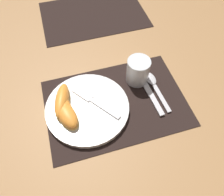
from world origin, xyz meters
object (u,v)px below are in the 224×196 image
object	(u,v)px
knife	(150,92)
spoon	(153,84)
citrus_wedge_0	(62,101)
juice_glass	(138,72)
citrus_wedge_2	(66,114)
citrus_wedge_1	(65,109)
plate	(87,107)
fork	(93,100)

from	to	relation	value
knife	spoon	world-z (taller)	spoon
spoon	citrus_wedge_0	distance (m)	0.32
juice_glass	citrus_wedge_2	bearing A→B (deg)	-161.16
knife	spoon	bearing A→B (deg)	49.16
knife	citrus_wedge_2	world-z (taller)	citrus_wedge_2
knife	citrus_wedge_0	xyz separation A→B (m)	(-0.29, 0.03, 0.03)
citrus_wedge_1	citrus_wedge_2	bearing A→B (deg)	-83.43
citrus_wedge_0	plate	bearing A→B (deg)	-22.60
fork	citrus_wedge_1	size ratio (longest dim) A/B	1.36
fork	citrus_wedge_0	bearing A→B (deg)	170.45
juice_glass	fork	size ratio (longest dim) A/B	0.57
citrus_wedge_0	citrus_wedge_2	bearing A→B (deg)	-84.40
fork	citrus_wedge_2	size ratio (longest dim) A/B	1.29
citrus_wedge_2	knife	bearing A→B (deg)	4.23
citrus_wedge_1	knife	bearing A→B (deg)	0.28
knife	citrus_wedge_0	world-z (taller)	citrus_wedge_0
juice_glass	fork	distance (m)	0.18
citrus_wedge_2	spoon	bearing A→B (deg)	9.41
spoon	knife	bearing A→B (deg)	-130.84
juice_glass	fork	xyz separation A→B (m)	(-0.17, -0.05, -0.02)
knife	spoon	size ratio (longest dim) A/B	1.16
plate	fork	xyz separation A→B (m)	(0.02, 0.01, 0.01)
knife	citrus_wedge_1	xyz separation A→B (m)	(-0.28, -0.00, 0.03)
citrus_wedge_0	citrus_wedge_1	world-z (taller)	citrus_wedge_0
knife	citrus_wedge_0	size ratio (longest dim) A/B	1.46
juice_glass	spoon	bearing A→B (deg)	-38.41
plate	citrus_wedge_1	world-z (taller)	citrus_wedge_1
knife	citrus_wedge_1	bearing A→B (deg)	-179.72
knife	spoon	distance (m)	0.04
knife	fork	distance (m)	0.20
citrus_wedge_1	plate	bearing A→B (deg)	0.61
knife	citrus_wedge_1	world-z (taller)	citrus_wedge_1
juice_glass	fork	world-z (taller)	juice_glass
plate	fork	world-z (taller)	fork
fork	plate	bearing A→B (deg)	-147.21
plate	spoon	xyz separation A→B (m)	(0.24, 0.03, -0.00)
citrus_wedge_1	citrus_wedge_0	bearing A→B (deg)	94.99
juice_glass	knife	distance (m)	0.08
plate	citrus_wedge_0	distance (m)	0.08
plate	spoon	distance (m)	0.24
spoon	citrus_wedge_0	xyz separation A→B (m)	(-0.31, -0.00, 0.03)
juice_glass	plate	bearing A→B (deg)	-160.51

